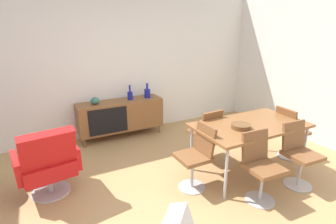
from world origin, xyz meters
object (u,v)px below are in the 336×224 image
Objects in this scene: vase_sculptural_dark at (147,93)px; dining_chair_back_left at (206,132)px; wooden_bowl_on_table at (241,126)px; dining_chair_far_end at (290,131)px; vase_cobalt at (130,95)px; dining_chair_front_right at (299,152)px; dining_chair_near_window at (197,155)px; dining_table at (250,127)px; lounge_chair_red at (47,162)px; dining_chair_front_left at (260,164)px; sideboard at (121,115)px; vase_ceramic_small at (95,101)px.

vase_sculptural_dark reaches higher than dining_chair_back_left.
wooden_bowl_on_table is 0.30× the size of dining_chair_far_end.
vase_cobalt is 0.33× the size of dining_chair_front_right.
dining_chair_near_window is 1.36m from dining_chair_front_right.
dining_chair_back_left is at bearing 155.78° from dining_chair_far_end.
vase_sculptural_dark is at bearing 101.76° from wooden_bowl_on_table.
dining_chair_far_end and dining_chair_back_left have the same top height.
dining_table is at bearing -71.88° from vase_sculptural_dark.
vase_sculptural_dark reaches higher than dining_chair_near_window.
lounge_chair_red is (-2.27, 0.13, -0.00)m from dining_chair_back_left.
vase_cobalt reaches higher than dining_chair_far_end.
dining_chair_near_window is 1.00× the size of dining_chair_front_left.
vase_cobalt is 0.33× the size of dining_chair_near_window.
dining_chair_front_left is 1.36m from dining_chair_far_end.
sideboard is 1.87× the size of dining_chair_front_right.
wooden_bowl_on_table is at bearing 77.24° from dining_chair_front_left.
dining_chair_front_left and dining_chair_back_left have the same top height.
dining_chair_far_end reaches higher than vase_ceramic_small.
dining_chair_front_left is at bearing -121.81° from dining_table.
vase_ceramic_small is at bearing 131.72° from dining_chair_back_left.
sideboard is 0.57m from vase_ceramic_small.
dining_chair_near_window reaches higher than dining_table.
vase_ceramic_small is 2.99m from dining_chair_front_left.
dining_table is 0.92m from dining_chair_far_end.
wooden_bowl_on_table is at bearing -55.61° from vase_ceramic_small.
vase_ceramic_small is (-0.46, 0.00, 0.34)m from sideboard.
dining_chair_front_left reaches higher than wooden_bowl_on_table.
vase_sculptural_dark is 1.03m from vase_ceramic_small.
sideboard is at bearing 99.82° from dining_chair_near_window.
dining_chair_far_end reaches higher than wooden_bowl_on_table.
lounge_chair_red is at bearing -134.41° from sideboard.
vase_cobalt is 0.30× the size of lounge_chair_red.
lounge_chair_red is at bearing 176.73° from dining_chair_back_left.
dining_chair_front_right is at bearing -62.22° from vase_cobalt.
sideboard is at bearing 108.86° from dining_chair_front_left.
vase_cobalt is 1.86× the size of vase_ceramic_small.
dining_chair_front_left is (-0.11, -0.49, -0.30)m from wooden_bowl_on_table.
dining_table is at bearing 58.19° from dining_chair_front_left.
vase_sculptural_dark is at bearing 127.03° from dining_chair_far_end.
dining_chair_front_right is at bearing -40.02° from wooden_bowl_on_table.
lounge_chair_red is (-0.91, -1.40, -0.32)m from vase_ceramic_small.
dining_chair_near_window is (-0.65, 0.07, -0.30)m from wooden_bowl_on_table.
lounge_chair_red is at bearing 157.22° from dining_chair_front_right.
dining_chair_front_right is at bearing -0.00° from dining_chair_front_left.
dining_chair_far_end is at bearing -11.05° from lounge_chair_red.
dining_chair_front_right and dining_chair_back_left have the same top height.
dining_table is 6.15× the size of wooden_bowl_on_table.
dining_chair_front_left is 1.12m from dining_chair_back_left.
dining_chair_front_right reaches higher than sideboard.
dining_table is (1.25, -2.08, 0.26)m from sideboard.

